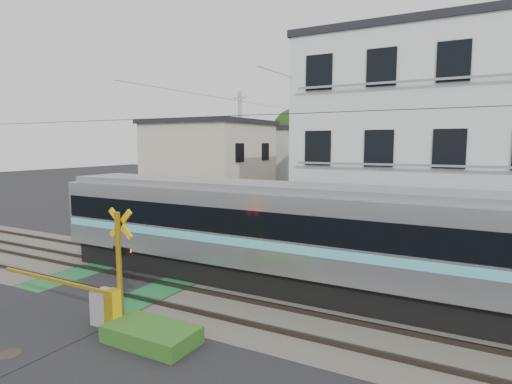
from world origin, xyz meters
The scene contains 12 objects.
ground centered at (0.00, 0.00, 0.00)m, with size 120.00×120.00×0.00m, color black.
track_bed centered at (0.00, 0.00, 0.04)m, with size 120.00×120.00×0.14m.
crossing_signal_near centered at (2.59, -3.65, 0.71)m, with size 4.74×0.65×3.09m.
crossing_signal_far centered at (-2.59, 3.65, 0.71)m, with size 4.74×0.65×3.09m.
apartment_block centered at (8.50, 9.49, 4.66)m, with size 10.20×8.36×9.30m.
houses_row centered at (0.25, 25.92, 3.24)m, with size 22.07×31.35×6.80m.
tree_hill centered at (-0.87, 48.82, 5.93)m, with size 40.00×13.18×11.91m.
catenary centered at (6.00, 0.03, 3.70)m, with size 60.00×5.04×7.00m.
utility_poles centered at (-1.05, 23.01, 4.08)m, with size 7.90×42.00×8.00m.
pedestrian centered at (-0.61, 34.00, 0.91)m, with size 0.66×0.44×1.82m, color #26272F.
manhole_cover centered at (1.83, -5.80, 0.01)m, with size 0.53×0.53×0.02m, color #2D261E.
weed_patches centered at (1.76, -0.09, 0.18)m, with size 10.25×8.80×0.40m.
Camera 1 is at (11.01, -11.06, 4.69)m, focal length 30.00 mm.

